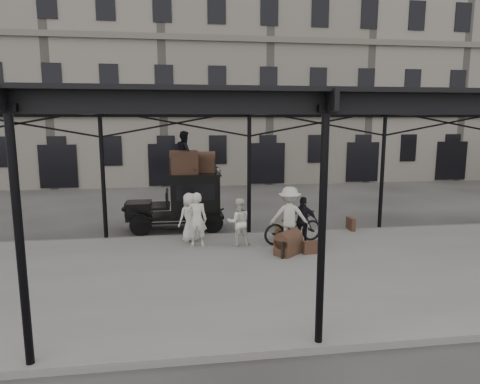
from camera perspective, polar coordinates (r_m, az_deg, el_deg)
The scene contains 18 objects.
ground at distance 13.68m, azimuth 2.58°, elevation -8.12°, with size 120.00×120.00×0.00m, color #383533.
platform at distance 11.81m, azimuth 4.43°, elevation -10.69°, with size 28.00×8.00×0.15m, color slate.
canopy at distance 11.36m, azimuth 4.42°, elevation 11.76°, with size 22.50×9.00×4.74m.
building_frontage at distance 31.03m, azimuth -3.76°, elevation 14.86°, with size 64.00×8.00×14.00m, color slate.
taxi at distance 16.38m, azimuth -7.14°, elevation -0.87°, with size 3.65×1.55×2.18m.
porter_left at distance 13.71m, azimuth -5.77°, elevation -3.66°, with size 0.64×0.42×1.76m, color beige.
porter_midleft at distance 13.76m, azimuth -0.18°, elevation -4.01°, with size 0.75×0.59×1.55m, color silver.
porter_centre at distance 14.32m, azimuth -6.67°, elevation -3.34°, with size 0.80×0.52×1.64m, color silver.
porter_official at distance 13.97m, azimuth 8.43°, elevation -3.83°, with size 0.93×0.39×1.58m, color black.
porter_right at distance 13.82m, azimuth 6.61°, elevation -3.23°, with size 1.24×0.71×1.92m, color beige.
bicycle at distance 14.20m, azimuth 7.09°, elevation -4.57°, with size 0.73×2.10×1.10m, color black.
porter_roof at distance 16.06m, azimuth -7.38°, elevation 5.28°, with size 0.77×0.60×1.58m, color black.
steamer_trunk_roof_near at distance 15.94m, azimuth -7.51°, elevation 3.71°, with size 1.00×0.61×0.73m, color #4B3023, non-canonical shape.
steamer_trunk_roof_far at distance 16.42m, azimuth -4.91°, elevation 3.80°, with size 0.90×0.55×0.66m, color #4B3023, non-canonical shape.
steamer_trunk_platform at distance 13.07m, azimuth 6.45°, elevation -6.94°, with size 0.83×0.51×0.61m, color #4B3023, non-canonical shape.
wicker_hamper at distance 14.66m, azimuth 5.83°, elevation -5.31°, with size 0.60×0.45×0.50m, color olive.
suitcase_upright at distance 16.32m, azimuth 14.55°, elevation -4.12°, with size 0.15×0.60×0.45m, color #4B3023.
suitcase_flat at distance 13.25m, azimuth 9.65°, elevation -7.27°, with size 0.60×0.15×0.40m, color #4B3023.
Camera 1 is at (-2.47, -12.80, 4.17)m, focal length 32.00 mm.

